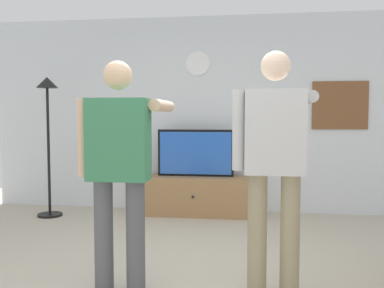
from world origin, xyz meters
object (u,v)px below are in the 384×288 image
(television, at_px, (196,153))
(framed_picture, at_px, (340,105))
(wall_clock, at_px, (198,63))
(floor_lamp, at_px, (48,117))
(person_standing_nearer_couch, at_px, (274,159))
(person_standing_nearer_lamp, at_px, (119,162))
(tv_stand, at_px, (195,196))

(television, distance_m, framed_picture, 2.02)
(wall_clock, xyz_separation_m, floor_lamp, (-1.91, -0.62, -0.74))
(framed_picture, relative_size, floor_lamp, 0.39)
(wall_clock, height_order, person_standing_nearer_couch, wall_clock)
(framed_picture, xyz_separation_m, person_standing_nearer_lamp, (-2.13, -2.88, -0.48))
(tv_stand, bearing_deg, wall_clock, 90.00)
(framed_picture, bearing_deg, wall_clock, -179.85)
(tv_stand, distance_m, floor_lamp, 2.20)
(person_standing_nearer_lamp, relative_size, person_standing_nearer_couch, 0.97)
(wall_clock, bearing_deg, framed_picture, 0.15)
(framed_picture, distance_m, floor_lamp, 3.87)
(person_standing_nearer_couch, bearing_deg, wall_clock, 107.95)
(framed_picture, relative_size, person_standing_nearer_lamp, 0.42)
(person_standing_nearer_couch, bearing_deg, framed_picture, 70.27)
(wall_clock, xyz_separation_m, person_standing_nearer_lamp, (-0.23, -2.87, -1.06))
(framed_picture, bearing_deg, person_standing_nearer_couch, -109.73)
(tv_stand, height_order, framed_picture, framed_picture)
(wall_clock, bearing_deg, tv_stand, -90.00)
(wall_clock, bearing_deg, person_standing_nearer_couch, -72.05)
(television, distance_m, floor_lamp, 2.00)
(person_standing_nearer_lamp, bearing_deg, floor_lamp, 126.76)
(framed_picture, distance_m, person_standing_nearer_couch, 3.00)
(wall_clock, relative_size, framed_picture, 0.46)
(floor_lamp, height_order, person_standing_nearer_lamp, floor_lamp)
(wall_clock, relative_size, person_standing_nearer_couch, 0.18)
(tv_stand, distance_m, framed_picture, 2.28)
(wall_clock, height_order, floor_lamp, wall_clock)
(tv_stand, bearing_deg, person_standing_nearer_couch, -70.12)
(person_standing_nearer_lamp, height_order, person_standing_nearer_couch, person_standing_nearer_couch)
(floor_lamp, xyz_separation_m, person_standing_nearer_lamp, (1.68, -2.25, -0.33))
(tv_stand, xyz_separation_m, wall_clock, (0.00, 0.29, 1.79))
(television, bearing_deg, floor_lamp, -168.88)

